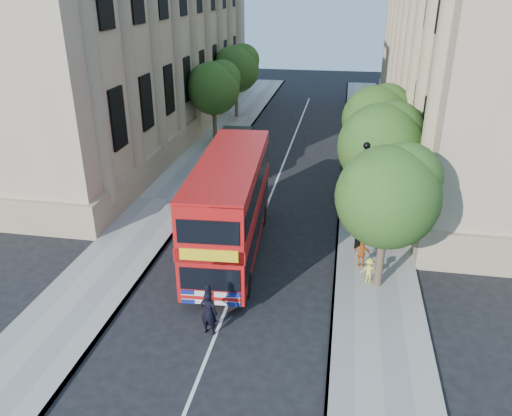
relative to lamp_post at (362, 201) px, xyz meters
The scene contains 17 objects.
ground 8.20m from the lamp_post, 129.81° to the right, with size 120.00×120.00×0.00m, color black.
pavement_right 4.75m from the lamp_post, 79.38° to the left, with size 3.50×80.00×0.12m, color gray.
pavement_left 11.73m from the lamp_post, 159.59° to the left, with size 3.50×80.00×0.12m, color gray.
building_right 21.06m from the lamp_post, 63.95° to the left, with size 12.00×38.00×18.00m, color tan.
building_left 26.82m from the lamp_post, 136.25° to the left, with size 12.00×38.00×18.00m, color tan.
tree_right_near 3.54m from the lamp_post, 74.15° to the right, with size 4.00×4.00×6.08m.
tree_right_mid 3.70m from the lamp_post, 74.48° to the left, with size 4.20×4.20×6.37m.
tree_right_far 9.25m from the lamp_post, 84.67° to the left, with size 4.00×4.00×6.15m.
tree_left_far 19.52m from the lamp_post, 124.35° to the left, with size 4.00×4.00×6.30m.
tree_left_back 26.51m from the lamp_post, 114.51° to the left, with size 4.20×4.20×6.65m.
lamp_post is the anchor object (origin of this frame).
double_decker_bus 5.91m from the lamp_post, 167.68° to the right, with size 3.20×9.84×4.48m.
box_van 11.82m from the lamp_post, 132.14° to the left, with size 2.19×4.89×2.75m.
police_constable 8.99m from the lamp_post, 126.33° to the right, with size 0.64×0.42×1.76m, color black.
woman_pedestrian 2.58m from the lamp_post, 62.99° to the left, with size 0.79×0.61×1.62m, color beige.
child_a 2.42m from the lamp_post, 85.40° to the right, with size 0.74×0.31×1.26m, color orange.
child_b 3.42m from the lamp_post, 81.61° to the right, with size 0.71×0.41×1.09m, color #D8D449.
Camera 1 is at (3.97, -15.09, 11.42)m, focal length 35.00 mm.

